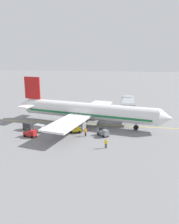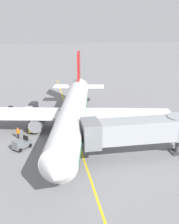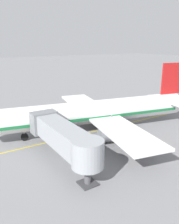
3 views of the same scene
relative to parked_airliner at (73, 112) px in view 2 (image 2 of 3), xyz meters
name	(u,v)px [view 2 (image 2 of 3)]	position (x,y,z in m)	size (l,w,h in m)	color
ground_plane	(74,130)	(-0.18, -0.60, -3.19)	(400.00, 400.00, 0.00)	slate
gate_lead_in_line	(74,130)	(-0.18, -0.60, -3.18)	(0.24, 80.00, 0.01)	gold
parked_airliner	(73,112)	(0.00, 0.00, 0.00)	(30.43, 37.11, 10.63)	white
jet_bridge	(139,130)	(-6.87, 9.30, 0.27)	(13.97, 3.50, 4.98)	#93999E
baggage_tug_lead	(21,144)	(7.41, 4.70, -2.47)	(2.62, 2.62, 1.62)	slate
baggage_tug_trailing	(10,112)	(10.30, -9.47, -2.47)	(1.77, 2.71, 1.62)	#B21E1E
baggage_tug_spare	(32,127)	(6.18, -1.18, -2.47)	(1.46, 2.59, 1.62)	gold
baggage_cart_front	(28,111)	(7.11, -8.86, -2.24)	(1.93, 2.97, 1.58)	#4C4C51
baggage_cart_second_in_train	(33,106)	(6.13, -11.83, -2.24)	(1.93, 2.97, 1.58)	#4C4C51
ground_crew_wing_walker	(18,133)	(8.07, 1.21, -2.23)	(0.63, 0.51, 1.69)	#232328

